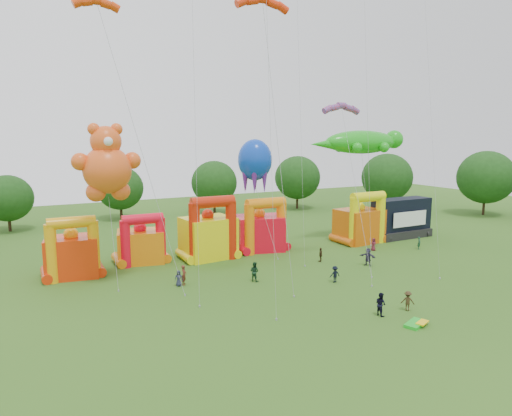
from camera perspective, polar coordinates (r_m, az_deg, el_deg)
name	(u,v)px	position (r m, az deg, el deg)	size (l,w,h in m)	color
ground	(411,346)	(33.74, 18.77, -16.05)	(160.00, 160.00, 0.00)	#2F5919
tree_ring	(395,256)	(31.26, 17.02, -5.77)	(123.48, 125.58, 12.07)	#352314
bouncy_castle_0	(72,253)	(49.30, -21.98, -5.29)	(5.48, 4.64, 6.33)	red
bouncy_castle_1	(141,244)	(52.43, -14.16, -4.33)	(5.61, 4.84, 5.70)	orange
bouncy_castle_2	(209,234)	(52.84, -5.90, -3.31)	(6.12, 5.14, 7.40)	yellow
bouncy_castle_3	(261,230)	(56.29, 0.58, -2.77)	(6.56, 5.76, 6.70)	red
bouncy_castle_4	(361,223)	(62.08, 12.94, -1.82)	(6.02, 5.02, 6.90)	#CF580B
stage_trailer	(401,218)	(66.70, 17.70, -1.24)	(8.72, 3.45, 5.48)	black
teddy_bear_kite	(107,169)	(44.09, -18.09, 4.64)	(6.18, 4.64, 15.28)	#F6571B
gecko_kite	(363,161)	(62.85, 13.25, 5.77)	(15.20, 6.86, 14.89)	#1CA918
octopus_kite	(257,176)	(54.58, 0.19, 3.97)	(4.12, 7.00, 13.75)	#0C39BA
parafoil_kites	(209,158)	(41.20, -5.89, 6.24)	(29.19, 9.34, 26.74)	red
diamond_kites	(319,109)	(44.09, 7.82, 12.14)	(26.40, 17.92, 39.51)	red
folded_kite_bundle	(416,324)	(37.14, 19.38, -13.47)	(2.23, 1.69, 0.31)	green
spectator_0	(179,278)	(44.00, -9.64, -8.66)	(0.75, 0.49, 1.53)	#25293D
spectator_1	(184,275)	(44.24, -9.00, -8.28)	(0.70, 0.46, 1.92)	#5C261A
spectator_2	(254,272)	(44.77, -0.20, -7.95)	(0.94, 0.73, 1.93)	#15361F
spectator_3	(335,274)	(45.08, 9.82, -8.16)	(1.05, 0.60, 1.63)	black
spectator_4	(321,255)	(52.01, 8.08, -5.81)	(0.94, 0.39, 1.61)	#372516
spectator_5	(368,257)	(51.41, 13.82, -5.95)	(1.82, 0.58, 1.96)	#302A47
spectator_6	(374,244)	(58.23, 14.48, -4.42)	(0.77, 0.50, 1.57)	maroon
spectator_7	(419,243)	(60.61, 19.72, -4.14)	(0.58, 0.38, 1.58)	#1A422D
spectator_8	(381,304)	(37.95, 15.31, -11.50)	(0.90, 0.70, 1.86)	black
spectator_9	(408,301)	(39.57, 18.43, -10.96)	(1.06, 0.61, 1.64)	#382A16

